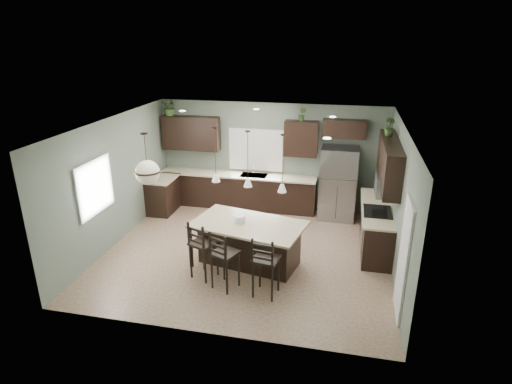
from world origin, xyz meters
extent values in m
plane|color=#9E8466|center=(0.00, 0.00, 0.00)|extent=(6.00, 6.00, 0.00)
cube|color=white|center=(2.98, -1.55, 1.02)|extent=(0.04, 0.82, 2.04)
cube|color=white|center=(-0.40, 2.73, 1.55)|extent=(1.35, 0.02, 1.00)
cube|color=white|center=(-2.98, -0.80, 1.55)|extent=(0.02, 1.10, 1.00)
cube|color=black|center=(-2.70, 1.70, 0.45)|extent=(0.60, 0.90, 0.90)
cube|color=beige|center=(-2.68, 1.70, 0.92)|extent=(0.66, 0.96, 0.04)
cube|color=black|center=(-0.85, 2.45, 0.45)|extent=(4.20, 0.60, 0.90)
cube|color=beige|center=(-0.85, 2.43, 0.92)|extent=(4.20, 0.66, 0.04)
cube|color=gray|center=(-0.40, 2.43, 0.94)|extent=(0.70, 0.45, 0.01)
cylinder|color=silver|center=(-0.40, 2.40, 1.08)|extent=(0.02, 0.02, 0.28)
cube|color=black|center=(-2.15, 2.58, 1.95)|extent=(1.55, 0.34, 0.90)
cube|color=black|center=(0.80, 2.58, 1.95)|extent=(0.85, 0.34, 0.90)
cube|color=black|center=(1.85, 2.58, 2.25)|extent=(1.05, 0.34, 0.45)
cube|color=black|center=(2.70, 0.87, 0.45)|extent=(0.60, 2.35, 0.90)
cube|color=beige|center=(2.68, 0.87, 0.92)|extent=(0.66, 2.35, 0.04)
cube|color=black|center=(2.68, 0.60, 0.94)|extent=(0.58, 0.75, 0.02)
cube|color=gray|center=(2.40, 0.60, 0.45)|extent=(0.01, 0.72, 0.60)
cube|color=black|center=(2.83, 0.87, 1.95)|extent=(0.34, 2.35, 0.90)
cube|color=gray|center=(2.78, 0.60, 1.55)|extent=(0.40, 0.75, 0.40)
cube|color=gray|center=(1.80, 2.29, 0.93)|extent=(0.90, 0.74, 1.85)
cube|color=black|center=(0.14, -0.52, 0.46)|extent=(2.39, 1.67, 0.92)
cylinder|color=white|center=(-0.05, -0.48, 0.99)|extent=(0.24, 0.24, 0.14)
cube|color=black|center=(-0.59, -1.15, 0.60)|extent=(0.58, 0.58, 1.19)
cube|color=black|center=(-0.08, -1.42, 0.59)|extent=(0.57, 0.57, 1.17)
cube|color=black|center=(0.69, -1.49, 0.60)|extent=(0.50, 0.50, 1.20)
imported|color=#375B27|center=(-2.69, 2.55, 2.63)|extent=(0.48, 0.44, 0.46)
imported|color=#335926|center=(0.81, 2.55, 2.57)|extent=(0.23, 0.21, 0.35)
imported|color=#304C21|center=(2.80, 1.37, 2.59)|extent=(0.27, 0.27, 0.39)
plane|color=slate|center=(0.00, 2.75, 1.40)|extent=(6.00, 0.00, 6.00)
plane|color=slate|center=(0.00, -2.75, 1.40)|extent=(6.00, 0.00, 6.00)
plane|color=slate|center=(-3.00, 0.00, 1.40)|extent=(0.00, 5.50, 5.50)
plane|color=slate|center=(3.00, 0.00, 1.40)|extent=(0.00, 5.50, 5.50)
plane|color=white|center=(0.00, 0.00, 2.80)|extent=(6.00, 6.00, 0.00)
camera|label=1|loc=(1.93, -8.02, 4.49)|focal=30.00mm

